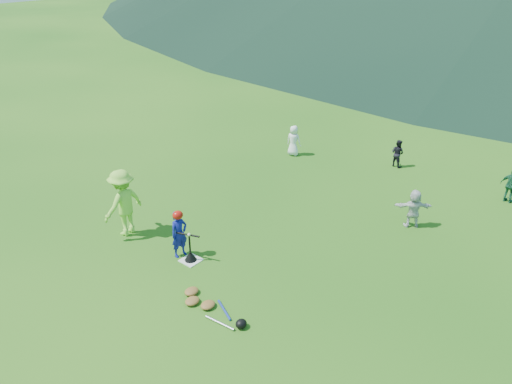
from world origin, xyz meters
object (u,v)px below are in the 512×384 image
(batter_child, at_px, (179,234))
(batting_tee, at_px, (191,256))
(fielder_c, at_px, (511,185))
(fielder_a, at_px, (294,141))
(equipment_pile, at_px, (208,305))
(adult_coach, at_px, (123,203))
(fielder_b, at_px, (397,153))
(fielder_d, at_px, (414,208))
(home_plate, at_px, (191,260))

(batter_child, relative_size, batting_tee, 1.78)
(fielder_c, relative_size, batting_tee, 1.59)
(batter_child, distance_m, fielder_a, 7.26)
(batter_child, height_order, batting_tee, batter_child)
(equipment_pile, bearing_deg, adult_coach, 167.79)
(fielder_b, relative_size, equipment_pile, 0.53)
(fielder_a, xyz_separation_m, fielder_b, (3.34, 1.43, -0.07))
(equipment_pile, bearing_deg, fielder_d, 72.35)
(adult_coach, relative_size, equipment_pile, 1.01)
(home_plate, xyz_separation_m, fielder_c, (5.07, 8.15, 0.53))
(home_plate, xyz_separation_m, fielder_d, (3.45, 4.98, 0.53))
(home_plate, height_order, fielder_a, fielder_a)
(home_plate, xyz_separation_m, adult_coach, (-2.25, -0.17, 0.90))
(home_plate, bearing_deg, fielder_b, 81.15)
(equipment_pile, bearing_deg, batting_tee, 147.23)
(fielder_a, xyz_separation_m, fielder_c, (7.09, 1.07, -0.01))
(batter_child, xyz_separation_m, fielder_b, (1.69, 8.50, -0.13))
(home_plate, bearing_deg, batter_child, 178.04)
(fielder_a, relative_size, fielder_d, 1.02)
(fielder_d, relative_size, equipment_pile, 0.60)
(fielder_d, bearing_deg, fielder_b, -95.75)
(batting_tee, bearing_deg, fielder_c, 58.11)
(fielder_c, height_order, equipment_pile, fielder_c)
(fielder_d, bearing_deg, batter_child, 15.74)
(batter_child, height_order, equipment_pile, batter_child)
(fielder_b, distance_m, equipment_pile, 9.52)
(home_plate, bearing_deg, adult_coach, -175.56)
(batting_tee, bearing_deg, fielder_b, 81.15)
(fielder_c, xyz_separation_m, equipment_pile, (-3.53, -9.15, -0.48))
(fielder_b, bearing_deg, adult_coach, 76.48)
(fielder_b, bearing_deg, batter_child, 87.57)
(fielder_a, bearing_deg, home_plate, 97.81)
(batter_child, height_order, fielder_b, batter_child)
(batting_tee, distance_m, equipment_pile, 1.84)
(fielder_a, xyz_separation_m, fielder_d, (5.46, -2.10, -0.01))
(batter_child, bearing_deg, batting_tee, -83.31)
(fielder_b, bearing_deg, fielder_a, 32.05)
(fielder_b, height_order, fielder_d, fielder_d)
(fielder_d, bearing_deg, adult_coach, 5.41)
(batting_tee, xyz_separation_m, equipment_pile, (1.55, -0.99, -0.06))
(fielder_c, xyz_separation_m, batting_tee, (-5.07, -8.15, -0.41))
(home_plate, distance_m, batter_child, 0.70)
(fielder_a, relative_size, fielder_b, 1.15)
(fielder_a, bearing_deg, batting_tee, 97.81)
(batter_child, bearing_deg, fielder_c, -25.10)
(adult_coach, height_order, fielder_b, adult_coach)
(batter_child, xyz_separation_m, fielder_c, (5.44, 8.14, -0.06))
(batter_child, height_order, fielder_c, batter_child)
(batter_child, relative_size, fielder_a, 1.09)
(home_plate, bearing_deg, batting_tee, 0.00)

